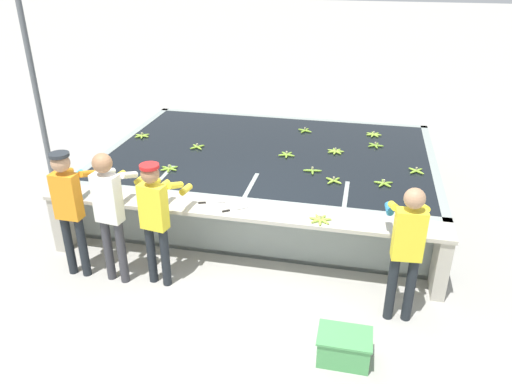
% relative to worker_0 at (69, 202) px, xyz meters
% --- Properties ---
extents(ground_plane, '(80.00, 80.00, 0.00)m').
position_rel_worker_0_xyz_m(ground_plane, '(1.98, 0.35, -1.03)').
color(ground_plane, '#A3A099').
rests_on(ground_plane, ground).
extents(wash_tank, '(5.23, 3.74, 0.87)m').
position_rel_worker_0_xyz_m(wash_tank, '(1.98, 2.66, -0.60)').
color(wash_tank, gray).
rests_on(wash_tank, ground).
extents(work_ledge, '(5.23, 0.45, 0.87)m').
position_rel_worker_0_xyz_m(work_ledge, '(1.98, 0.57, -0.39)').
color(work_ledge, '#B7B2A3').
rests_on(work_ledge, ground).
extents(worker_0, '(0.42, 0.72, 1.68)m').
position_rel_worker_0_xyz_m(worker_0, '(0.00, 0.00, 0.00)').
color(worker_0, '#1E2328').
rests_on(worker_0, ground).
extents(worker_1, '(0.46, 0.74, 1.73)m').
position_rel_worker_0_xyz_m(worker_1, '(0.55, -0.01, 0.02)').
color(worker_1, '#38383D').
rests_on(worker_1, ground).
extents(worker_2, '(0.48, 0.74, 1.62)m').
position_rel_worker_0_xyz_m(worker_2, '(1.10, 0.05, -0.05)').
color(worker_2, '#1E2328').
rests_on(worker_2, ground).
extents(worker_3, '(0.44, 0.73, 1.65)m').
position_rel_worker_0_xyz_m(worker_3, '(4.00, -0.00, -0.04)').
color(worker_3, '#1E2328').
rests_on(worker_3, ground).
extents(banana_bunch_floating_0, '(0.27, 0.27, 0.08)m').
position_rel_worker_0_xyz_m(banana_bunch_floating_0, '(3.78, 1.73, -0.14)').
color(banana_bunch_floating_0, '#7FAD33').
rests_on(banana_bunch_floating_0, wash_tank).
extents(banana_bunch_floating_1, '(0.27, 0.28, 0.08)m').
position_rel_worker_0_xyz_m(banana_bunch_floating_1, '(3.66, 3.24, -0.14)').
color(banana_bunch_floating_1, '#75A333').
rests_on(banana_bunch_floating_1, wash_tank).
extents(banana_bunch_floating_2, '(0.23, 0.23, 0.08)m').
position_rel_worker_0_xyz_m(banana_bunch_floating_2, '(0.79, 2.52, -0.14)').
color(banana_bunch_floating_2, '#8CB738').
rests_on(banana_bunch_floating_2, wash_tank).
extents(banana_bunch_floating_3, '(0.28, 0.27, 0.08)m').
position_rel_worker_0_xyz_m(banana_bunch_floating_3, '(2.28, 2.50, -0.14)').
color(banana_bunch_floating_3, '#7FAD33').
rests_on(banana_bunch_floating_3, wash_tank).
extents(banana_bunch_floating_4, '(0.28, 0.28, 0.08)m').
position_rel_worker_0_xyz_m(banana_bunch_floating_4, '(2.76, 1.96, -0.14)').
color(banana_bunch_floating_4, '#75A333').
rests_on(banana_bunch_floating_4, wash_tank).
extents(banana_bunch_floating_5, '(0.23, 0.23, 0.08)m').
position_rel_worker_0_xyz_m(banana_bunch_floating_5, '(4.25, 2.28, -0.14)').
color(banana_bunch_floating_5, '#8CB738').
rests_on(banana_bunch_floating_5, wash_tank).
extents(banana_bunch_floating_6, '(0.28, 0.28, 0.08)m').
position_rel_worker_0_xyz_m(banana_bunch_floating_6, '(0.67, 1.57, -0.14)').
color(banana_bunch_floating_6, '#7FAD33').
rests_on(banana_bunch_floating_6, wash_tank).
extents(banana_bunch_floating_7, '(0.25, 0.25, 0.08)m').
position_rel_worker_0_xyz_m(banana_bunch_floating_7, '(3.10, 1.67, -0.14)').
color(banana_bunch_floating_7, '#8CB738').
rests_on(banana_bunch_floating_7, wash_tank).
extents(banana_bunch_floating_8, '(0.28, 0.28, 0.08)m').
position_rel_worker_0_xyz_m(banana_bunch_floating_8, '(3.03, 2.82, -0.14)').
color(banana_bunch_floating_8, '#93BC3D').
rests_on(banana_bunch_floating_8, wash_tank).
extents(banana_bunch_floating_9, '(0.28, 0.28, 0.08)m').
position_rel_worker_0_xyz_m(banana_bunch_floating_9, '(3.62, 3.79, -0.14)').
color(banana_bunch_floating_9, '#93BC3D').
rests_on(banana_bunch_floating_9, wash_tank).
extents(banana_bunch_floating_10, '(0.28, 0.28, 0.08)m').
position_rel_worker_0_xyz_m(banana_bunch_floating_10, '(-0.34, 2.84, -0.14)').
color(banana_bunch_floating_10, '#93BC3D').
rests_on(banana_bunch_floating_10, wash_tank).
extents(banana_bunch_floating_11, '(0.27, 0.27, 0.08)m').
position_rel_worker_0_xyz_m(banana_bunch_floating_11, '(2.41, 3.74, -0.14)').
color(banana_bunch_floating_11, '#7FAD33').
rests_on(banana_bunch_floating_11, wash_tank).
extents(banana_bunch_ledge_0, '(0.28, 0.28, 0.08)m').
position_rel_worker_0_xyz_m(banana_bunch_ledge_0, '(3.03, 0.49, -0.14)').
color(banana_bunch_ledge_0, '#9EC642').
rests_on(banana_bunch_ledge_0, work_ledge).
extents(knife_0, '(0.34, 0.14, 0.02)m').
position_rel_worker_0_xyz_m(knife_0, '(1.56, 0.65, -0.15)').
color(knife_0, silver).
rests_on(knife_0, work_ledge).
extents(knife_1, '(0.30, 0.22, 0.02)m').
position_rel_worker_0_xyz_m(knife_1, '(1.91, 0.52, -0.15)').
color(knife_1, silver).
rests_on(knife_1, work_ledge).
extents(crate, '(0.55, 0.39, 0.32)m').
position_rel_worker_0_xyz_m(crate, '(3.45, -0.83, -0.86)').
color(crate, '#4C9E56').
rests_on(crate, ground).
extents(support_post_left, '(0.09, 0.09, 3.20)m').
position_rel_worker_0_xyz_m(support_post_left, '(-1.74, 2.11, 0.57)').
color(support_post_left, slate).
rests_on(support_post_left, ground).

